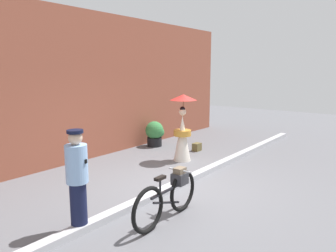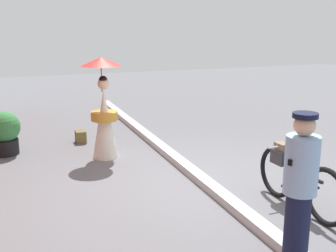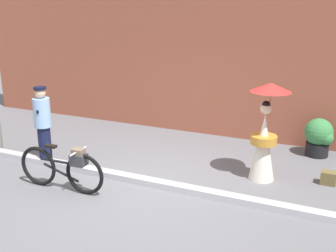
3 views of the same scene
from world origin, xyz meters
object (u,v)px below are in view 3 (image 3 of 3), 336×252
(bicycle_near_officer, at_px, (64,168))
(person_with_parasol, at_px, (265,134))
(backpack_on_pavement, at_px, (328,178))
(person_officer, at_px, (43,124))
(potted_plant_by_door, at_px, (319,136))

(bicycle_near_officer, relative_size, person_with_parasol, 0.93)
(bicycle_near_officer, relative_size, backpack_on_pavement, 6.38)
(person_officer, height_order, backpack_on_pavement, person_officer)
(bicycle_near_officer, height_order, person_officer, person_officer)
(potted_plant_by_door, relative_size, backpack_on_pavement, 3.09)
(person_with_parasol, bearing_deg, person_officer, -166.09)
(bicycle_near_officer, height_order, potted_plant_by_door, potted_plant_by_door)
(potted_plant_by_door, height_order, backpack_on_pavement, potted_plant_by_door)
(bicycle_near_officer, bearing_deg, backpack_on_pavement, 27.19)
(person_officer, height_order, potted_plant_by_door, person_officer)
(person_officer, distance_m, backpack_on_pavement, 5.67)
(person_officer, relative_size, person_with_parasol, 0.87)
(bicycle_near_officer, xyz_separation_m, backpack_on_pavement, (4.29, 2.20, -0.30))
(person_officer, distance_m, potted_plant_by_door, 5.88)
(person_officer, xyz_separation_m, potted_plant_by_door, (5.16, 2.80, -0.42))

